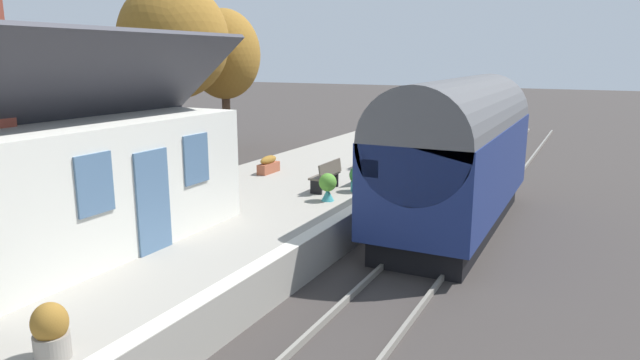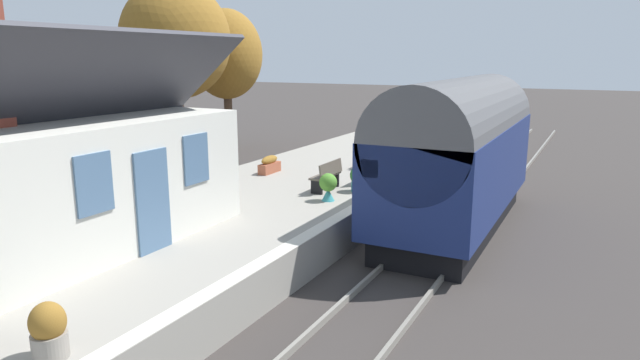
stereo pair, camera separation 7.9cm
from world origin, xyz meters
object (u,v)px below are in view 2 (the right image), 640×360
object	(u,v)px
planter_under_sign	(328,186)
planter_bench_left	(48,331)
train	(458,153)
station_building	(66,175)
planter_corner_building	(360,178)
bench_platform_end	(327,175)
tree_distant	(226,55)
station_sign_board	(381,146)
tree_mid_background	(175,41)
bench_near_building	(370,153)
bench_mid_platform	(424,135)
planter_bench_right	(269,165)

from	to	relation	value
planter_under_sign	planter_bench_left	size ratio (longest dim) A/B	0.99
train	planter_under_sign	bearing A→B (deg)	125.39
planter_under_sign	planter_bench_left	distance (m)	9.10
station_building	planter_corner_building	distance (m)	8.06
train	station_building	size ratio (longest dim) A/B	1.22
bench_platform_end	tree_distant	xyz separation A→B (m)	(9.87, 10.85, 3.53)
station_sign_board	tree_mid_background	distance (m)	11.75
train	tree_distant	bearing A→B (deg)	58.65
train	bench_near_building	size ratio (longest dim) A/B	6.29
station_building	station_sign_board	distance (m)	9.28
planter_corner_building	station_sign_board	distance (m)	1.58
train	planter_under_sign	size ratio (longest dim) A/B	11.39
bench_mid_platform	planter_bench_left	world-z (taller)	bench_mid_platform
bench_mid_platform	tree_distant	world-z (taller)	tree_distant
planter_bench_right	tree_distant	size ratio (longest dim) A/B	0.14
tree_mid_background	bench_mid_platform	bearing A→B (deg)	-63.71
bench_near_building	bench_mid_platform	bearing A→B (deg)	-3.52
station_building	planter_under_sign	size ratio (longest dim) A/B	9.37
train	tree_distant	world-z (taller)	tree_distant
train	planter_corner_building	bearing A→B (deg)	105.63
bench_near_building	bench_platform_end	distance (m)	4.10
bench_near_building	bench_mid_platform	xyz separation A→B (m)	(5.54, -0.34, 0.00)
bench_near_building	bench_mid_platform	distance (m)	5.55
bench_platform_end	tree_distant	world-z (taller)	tree_distant
planter_corner_building	tree_mid_background	xyz separation A→B (m)	(4.46, 10.69, 4.19)
tree_mid_background	station_sign_board	bearing A→B (deg)	-105.98
bench_platform_end	bench_near_building	bearing A→B (deg)	4.01
bench_platform_end	planter_bench_right	size ratio (longest dim) A/B	1.39
bench_near_building	planter_corner_building	world-z (taller)	bench_near_building
planter_corner_building	tree_mid_background	world-z (taller)	tree_mid_background
bench_near_building	bench_platform_end	xyz separation A→B (m)	(-4.09, -0.29, 0.00)
train	station_sign_board	xyz separation A→B (m)	(0.62, 2.57, -0.06)
planter_bench_right	tree_mid_background	world-z (taller)	tree_mid_background
tree_distant	tree_mid_background	world-z (taller)	tree_mid_background
bench_platform_end	planter_bench_left	bearing A→B (deg)	-174.64
bench_platform_end	planter_corner_building	world-z (taller)	bench_platform_end
bench_platform_end	planter_bench_left	world-z (taller)	bench_platform_end
tree_distant	station_sign_board	bearing A→B (deg)	-124.58
bench_mid_platform	tree_mid_background	size ratio (longest dim) A/B	0.17
bench_platform_end	planter_bench_left	xyz separation A→B (m)	(-10.19, -0.96, -0.09)
planter_under_sign	planter_corner_building	size ratio (longest dim) A/B	0.95
planter_bench_right	planter_bench_left	size ratio (longest dim) A/B	1.28
station_building	planter_bench_left	size ratio (longest dim) A/B	9.26
tree_distant	planter_bench_right	bearing A→B (deg)	-136.91
station_sign_board	train	bearing A→B (deg)	-103.46
train	bench_mid_platform	distance (m)	9.31
bench_near_building	planter_bench_right	world-z (taller)	bench_near_building
train	planter_corner_building	size ratio (longest dim) A/B	10.87
bench_near_building	planter_under_sign	size ratio (longest dim) A/B	1.81
station_building	planter_bench_right	world-z (taller)	station_building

